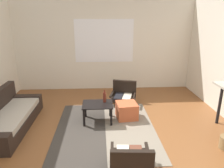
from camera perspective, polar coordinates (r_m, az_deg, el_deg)
The scene contains 9 objects.
ground_plane at distance 3.93m, azimuth -0.85°, elevation -15.48°, with size 7.80×7.80×0.00m, color brown.
far_wall_with_window at distance 6.39m, azimuth -2.14°, elevation 10.57°, with size 5.60×0.13×2.70m.
area_rug at distance 4.35m, azimuth -1.79°, elevation -11.88°, with size 1.96×2.37×0.01m.
couch at distance 4.77m, azimuth -26.46°, elevation -8.20°, with size 0.77×1.97×0.70m.
coffee_table at distance 4.50m, azimuth -3.90°, elevation -6.26°, with size 0.63×0.51×0.40m.
armchair_by_window at distance 5.47m, azimuth 3.15°, elevation -2.71°, with size 0.73×0.68×0.56m.
armchair_striped_foreground at distance 3.10m, azimuth 5.06°, elevation -20.02°, with size 0.61×0.66×0.57m.
ottoman_orange at distance 4.69m, azimuth 3.98°, elevation -7.18°, with size 0.43×0.43×0.36m, color #BC5633.
glass_bottle at distance 4.52m, azimuth -2.03°, elevation -3.52°, with size 0.07×0.07×0.27m.
Camera 1 is at (-0.14, -3.28, 2.16)m, focal length 33.86 mm.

